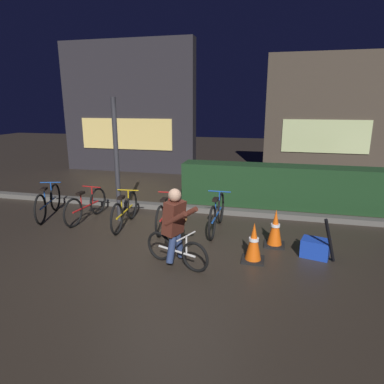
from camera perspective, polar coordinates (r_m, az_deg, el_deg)
name	(u,v)px	position (r m, az deg, el deg)	size (l,w,h in m)	color
ground_plane	(173,249)	(6.03, -3.25, -9.61)	(40.00, 40.00, 0.00)	#2D261E
sidewalk_curb	(200,209)	(8.00, 1.34, -2.91)	(12.00, 0.24, 0.12)	#56544F
hedge_row	(280,186)	(8.58, 14.52, 0.96)	(4.80, 0.70, 1.02)	#19381C
storefront_left	(128,108)	(12.87, -10.69, 13.65)	(4.95, 0.54, 4.62)	#262328
storefront_right	(326,117)	(12.55, 21.59, 11.68)	(4.00, 0.54, 4.09)	#42382D
street_post	(117,161)	(7.30, -12.54, 5.04)	(0.10, 0.10, 2.60)	#2D2D33
parked_bike_leftmost	(48,202)	(8.22, -22.99, -1.60)	(0.57, 1.55, 0.74)	black
parked_bike_left_mid	(86,206)	(7.71, -17.36, -2.24)	(0.46, 1.52, 0.70)	black
parked_bike_center_left	(125,211)	(7.14, -11.22, -3.13)	(0.46, 1.55, 0.72)	black
parked_bike_center_right	(166,213)	(6.91, -4.34, -3.54)	(0.46, 1.52, 0.70)	black
parked_bike_right_mid	(217,214)	(6.78, 4.19, -3.72)	(0.46, 1.63, 0.75)	black
traffic_cone_near	(254,243)	(5.59, 10.31, -8.35)	(0.36, 0.36, 0.65)	black
traffic_cone_far	(275,228)	(6.24, 13.80, -5.94)	(0.36, 0.36, 0.67)	black
blue_crate	(315,248)	(6.06, 19.98, -8.84)	(0.44, 0.32, 0.30)	#193DB7
cyclist	(176,227)	(5.26, -2.73, -5.90)	(1.12, 0.64, 1.25)	black
closed_umbrella	(330,241)	(5.76, 22.12, -7.61)	(0.05, 0.05, 0.85)	black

